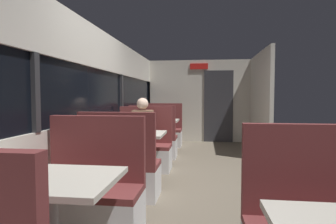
# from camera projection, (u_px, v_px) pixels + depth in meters

# --- Properties ---
(ground_plane) EXTENTS (3.30, 9.20, 0.02)m
(ground_plane) POSITION_uv_depth(u_px,v_px,m) (193.00, 190.00, 3.93)
(ground_plane) COLOR #665B4C
(carriage_window_panel_left) EXTENTS (0.09, 8.48, 2.30)m
(carriage_window_panel_left) POSITION_uv_depth(u_px,v_px,m) (92.00, 109.00, 4.05)
(carriage_window_panel_left) COLOR beige
(carriage_window_panel_left) RESTS_ON ground_plane
(carriage_end_bulkhead) EXTENTS (2.90, 0.11, 2.30)m
(carriage_end_bulkhead) POSITION_uv_depth(u_px,v_px,m) (201.00, 101.00, 8.01)
(carriage_end_bulkhead) COLOR beige
(carriage_end_bulkhead) RESTS_ON ground_plane
(carriage_aisle_panel_right) EXTENTS (0.08, 2.40, 2.30)m
(carriage_aisle_panel_right) POSITION_uv_depth(u_px,v_px,m) (260.00, 102.00, 6.65)
(carriage_aisle_panel_right) COLOR beige
(carriage_aisle_panel_right) RESTS_ON ground_plane
(dining_table_near_window) EXTENTS (0.90, 0.70, 0.74)m
(dining_table_near_window) POSITION_uv_depth(u_px,v_px,m) (51.00, 191.00, 1.94)
(dining_table_near_window) COLOR #9E9EA3
(dining_table_near_window) RESTS_ON ground_plane
(bench_near_window_facing_entry) EXTENTS (0.95, 0.50, 1.10)m
(bench_near_window_facing_entry) POSITION_uv_depth(u_px,v_px,m) (92.00, 199.00, 2.65)
(bench_near_window_facing_entry) COLOR silver
(bench_near_window_facing_entry) RESTS_ON ground_plane
(dining_table_mid_window) EXTENTS (0.90, 0.70, 0.74)m
(dining_table_mid_window) POSITION_uv_depth(u_px,v_px,m) (134.00, 139.00, 4.26)
(dining_table_mid_window) COLOR #9E9EA3
(dining_table_mid_window) RESTS_ON ground_plane
(bench_mid_window_facing_end) EXTENTS (0.95, 0.50, 1.10)m
(bench_mid_window_facing_end) POSITION_uv_depth(u_px,v_px,m) (121.00, 172.00, 3.59)
(bench_mid_window_facing_end) COLOR silver
(bench_mid_window_facing_end) RESTS_ON ground_plane
(bench_mid_window_facing_entry) EXTENTS (0.95, 0.50, 1.10)m
(bench_mid_window_facing_entry) POSITION_uv_depth(u_px,v_px,m) (144.00, 151.00, 4.97)
(bench_mid_window_facing_entry) COLOR silver
(bench_mid_window_facing_entry) RESTS_ON ground_plane
(dining_table_far_window) EXTENTS (0.90, 0.70, 0.74)m
(dining_table_far_window) POSITION_uv_depth(u_px,v_px,m) (159.00, 124.00, 6.59)
(dining_table_far_window) COLOR #9E9EA3
(dining_table_far_window) RESTS_ON ground_plane
(bench_far_window_facing_end) EXTENTS (0.95, 0.50, 1.10)m
(bench_far_window_facing_end) POSITION_uv_depth(u_px,v_px,m) (154.00, 142.00, 5.91)
(bench_far_window_facing_end) COLOR silver
(bench_far_window_facing_end) RESTS_ON ground_plane
(bench_far_window_facing_entry) EXTENTS (0.95, 0.50, 1.10)m
(bench_far_window_facing_entry) POSITION_uv_depth(u_px,v_px,m) (163.00, 133.00, 7.30)
(bench_far_window_facing_entry) COLOR silver
(bench_far_window_facing_entry) RESTS_ON ground_plane
(seated_passenger) EXTENTS (0.47, 0.55, 1.26)m
(seated_passenger) POSITION_uv_depth(u_px,v_px,m) (143.00, 140.00, 4.89)
(seated_passenger) COLOR #26262D
(seated_passenger) RESTS_ON ground_plane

